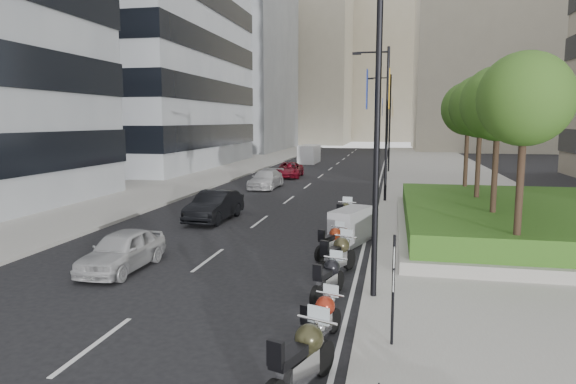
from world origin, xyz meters
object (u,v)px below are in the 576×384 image
(motorcycle_0, at_px, (302,360))
(motorcycle_1, at_px, (321,320))
(lamp_post_2, at_px, (388,118))
(motorcycle_5, at_px, (351,226))
(parking_sign, at_px, (393,284))
(car_c, at_px, (266,179))
(car_b, at_px, (214,206))
(motorcycle_2, at_px, (328,279))
(motorcycle_4, at_px, (332,242))
(delivery_van, at_px, (309,155))
(lamp_post_1, at_px, (384,116))
(car_a, at_px, (122,250))
(motorcycle_3, at_px, (337,256))
(motorcycle_6, at_px, (344,216))
(car_d, at_px, (289,170))
(lamp_post_0, at_px, (371,111))

(motorcycle_0, relative_size, motorcycle_1, 1.20)
(lamp_post_2, bearing_deg, motorcycle_5, -91.98)
(parking_sign, height_order, motorcycle_1, parking_sign)
(car_c, bearing_deg, car_b, -86.21)
(motorcycle_2, distance_m, motorcycle_4, 4.31)
(delivery_van, bearing_deg, lamp_post_1, -70.91)
(car_a, xyz_separation_m, car_b, (0.08, 8.55, 0.07))
(motorcycle_2, distance_m, motorcycle_3, 2.16)
(lamp_post_2, xyz_separation_m, car_c, (-8.37, -12.89, -4.41))
(car_a, bearing_deg, parking_sign, -25.40)
(motorcycle_0, xyz_separation_m, motorcycle_4, (-0.57, 9.33, -0.10))
(parking_sign, bearing_deg, motorcycle_6, 100.21)
(car_d, xyz_separation_m, delivery_van, (-0.71, 15.03, 0.32))
(car_b, relative_size, car_d, 0.94)
(motorcycle_0, height_order, car_d, car_d)
(motorcycle_3, bearing_deg, car_c, 42.79)
(motorcycle_5, bearing_deg, car_c, 43.75)
(motorcycle_4, height_order, car_c, car_c)
(car_b, height_order, delivery_van, delivery_van)
(motorcycle_5, distance_m, motorcycle_6, 2.42)
(car_a, relative_size, car_d, 0.83)
(parking_sign, bearing_deg, motorcycle_3, 108.41)
(motorcycle_1, relative_size, car_c, 0.43)
(motorcycle_0, bearing_deg, parking_sign, -16.56)
(lamp_post_0, bearing_deg, car_d, 105.52)
(motorcycle_1, bearing_deg, motorcycle_0, -162.97)
(motorcycle_6, xyz_separation_m, car_c, (-6.90, 13.36, 0.00))
(motorcycle_1, xyz_separation_m, car_c, (-7.51, 25.06, 0.12))
(lamp_post_1, distance_m, motorcycle_5, 11.52)
(motorcycle_2, relative_size, delivery_van, 0.41)
(lamp_post_1, bearing_deg, motorcycle_2, -93.54)
(parking_sign, relative_size, motorcycle_5, 1.01)
(motorcycle_1, distance_m, delivery_van, 48.24)
(lamp_post_0, relative_size, lamp_post_2, 1.00)
(car_b, height_order, car_c, car_b)
(lamp_post_2, xyz_separation_m, motorcycle_2, (-1.05, -35.05, -4.51))
(motorcycle_3, bearing_deg, car_d, 37.32)
(lamp_post_0, distance_m, lamp_post_2, 35.00)
(lamp_post_1, height_order, car_b, lamp_post_1)
(motorcycle_1, relative_size, motorcycle_3, 0.88)
(car_d, bearing_deg, motorcycle_5, -75.88)
(motorcycle_4, distance_m, car_a, 7.12)
(motorcycle_3, height_order, car_d, car_d)
(motorcycle_6, bearing_deg, motorcycle_4, -172.72)
(parking_sign, bearing_deg, motorcycle_0, -126.55)
(lamp_post_0, distance_m, car_a, 9.19)
(motorcycle_1, xyz_separation_m, delivery_van, (-8.07, 47.56, 0.43))
(motorcycle_3, bearing_deg, motorcycle_0, -156.12)
(lamp_post_1, distance_m, motorcycle_2, 17.67)
(motorcycle_0, relative_size, motorcycle_3, 1.05)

